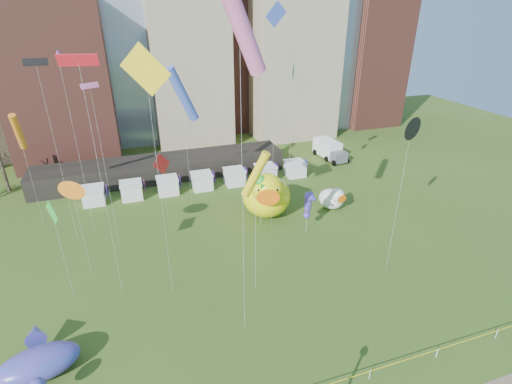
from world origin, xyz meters
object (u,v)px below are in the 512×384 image
object	(u,v)px
whale_inflatable	(38,361)
box_truck	(329,149)
seahorse_green	(261,190)
big_duck	(267,194)
small_duck	(332,198)
seahorse_purple	(308,203)

from	to	relation	value
whale_inflatable	box_truck	bearing A→B (deg)	27.55
seahorse_green	box_truck	distance (m)	26.27
big_duck	small_duck	world-z (taller)	big_duck
small_duck	seahorse_purple	world-z (taller)	seahorse_purple
seahorse_green	box_truck	xyz separation A→B (m)	(19.06, 17.82, -3.04)
small_duck	seahorse_purple	distance (m)	7.74
seahorse_purple	seahorse_green	bearing A→B (deg)	119.88
whale_inflatable	box_truck	world-z (taller)	box_truck
seahorse_green	big_duck	bearing A→B (deg)	65.10
big_duck	seahorse_purple	bearing A→B (deg)	-42.83
small_duck	box_truck	size ratio (longest dim) A/B	0.59
small_duck	whale_inflatable	distance (m)	36.64
seahorse_purple	whale_inflatable	xyz separation A→B (m)	(-27.11, -11.58, -2.78)
seahorse_green	small_duck	bearing A→B (deg)	16.51
small_duck	seahorse_purple	size ratio (longest dim) A/B	0.82
seahorse_purple	whale_inflatable	size ratio (longest dim) A/B	0.73
seahorse_green	seahorse_purple	distance (m)	5.85
seahorse_green	box_truck	bearing A→B (deg)	55.23
big_duck	whale_inflatable	world-z (taller)	big_duck
big_duck	box_truck	xyz separation A→B (m)	(17.69, 16.01, -1.41)
seahorse_purple	big_duck	bearing A→B (deg)	98.90
seahorse_green	seahorse_purple	bearing A→B (deg)	-27.23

